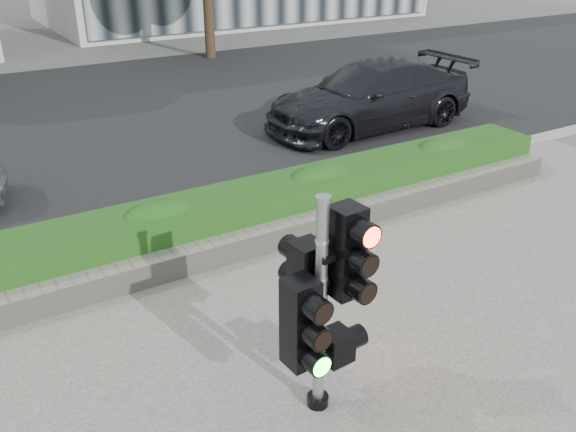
# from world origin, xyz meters

# --- Properties ---
(ground) EXTENTS (120.00, 120.00, 0.00)m
(ground) POSITION_xyz_m (0.00, 0.00, 0.00)
(ground) COLOR #51514C
(ground) RESTS_ON ground
(road) EXTENTS (60.00, 13.00, 0.02)m
(road) POSITION_xyz_m (0.00, 10.00, 0.01)
(road) COLOR black
(road) RESTS_ON ground
(curb) EXTENTS (60.00, 0.25, 0.12)m
(curb) POSITION_xyz_m (0.00, 3.15, 0.06)
(curb) COLOR gray
(curb) RESTS_ON ground
(stone_wall) EXTENTS (12.00, 0.32, 0.34)m
(stone_wall) POSITION_xyz_m (0.00, 1.90, 0.20)
(stone_wall) COLOR gray
(stone_wall) RESTS_ON sidewalk
(hedge) EXTENTS (12.00, 1.00, 0.68)m
(hedge) POSITION_xyz_m (0.00, 2.55, 0.37)
(hedge) COLOR #357925
(hedge) RESTS_ON sidewalk
(traffic_signal) EXTENTS (0.79, 0.60, 2.25)m
(traffic_signal) POSITION_xyz_m (-0.99, -1.14, 1.28)
(traffic_signal) COLOR black
(traffic_signal) RESTS_ON sidewalk
(car_dark) EXTENTS (5.17, 2.16, 1.49)m
(car_dark) POSITION_xyz_m (5.15, 5.90, 0.77)
(car_dark) COLOR black
(car_dark) RESTS_ON road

